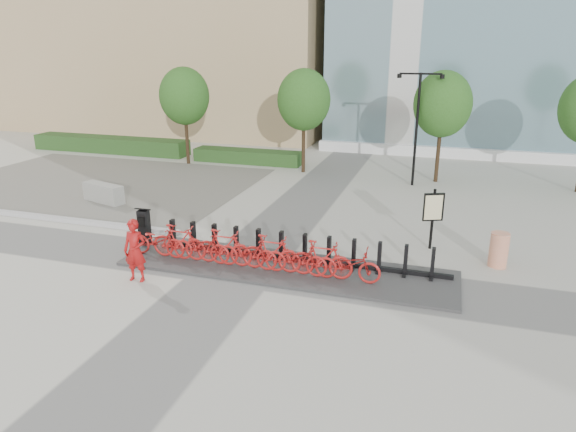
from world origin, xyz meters
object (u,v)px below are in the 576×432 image
(worker_red, at_px, (135,251))
(map_sign, at_px, (433,210))
(kiosk, at_px, (144,227))
(jersey_barrier, at_px, (103,193))
(bike_0, at_px, (158,241))
(construction_barrel, at_px, (499,250))

(worker_red, xyz_separation_m, map_sign, (7.49, 4.79, 0.42))
(map_sign, bearing_deg, kiosk, 173.47)
(jersey_barrier, relative_size, map_sign, 1.01)
(kiosk, relative_size, map_sign, 0.64)
(bike_0, bearing_deg, map_sign, -67.32)
(worker_red, bearing_deg, construction_barrel, 18.40)
(jersey_barrier, bearing_deg, map_sign, 10.64)
(worker_red, height_order, jersey_barrier, worker_red)
(jersey_barrier, bearing_deg, kiosk, -25.05)
(construction_barrel, bearing_deg, bike_0, -166.03)
(kiosk, xyz_separation_m, worker_red, (1.14, -2.22, 0.19))
(kiosk, bearing_deg, map_sign, 13.68)
(kiosk, xyz_separation_m, map_sign, (8.64, 2.57, 0.61))
(kiosk, xyz_separation_m, construction_barrel, (10.56, 1.74, -0.17))
(kiosk, height_order, construction_barrel, kiosk)
(bike_0, bearing_deg, jersey_barrier, 49.37)
(jersey_barrier, distance_m, map_sign, 13.10)
(jersey_barrier, bearing_deg, worker_red, -31.49)
(kiosk, distance_m, worker_red, 2.50)
(worker_red, distance_m, construction_barrel, 10.22)
(kiosk, bearing_deg, bike_0, -40.62)
(worker_red, relative_size, jersey_barrier, 0.88)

